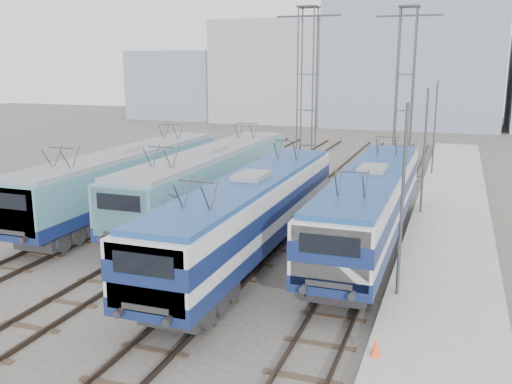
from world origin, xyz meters
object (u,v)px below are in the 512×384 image
object	(u,v)px
catenary_tower_east	(405,87)
safety_cone	(376,347)
locomotive_far_right	(371,201)
mast_mid	(424,154)
locomotive_center_right	(250,210)
catenary_tower_west	(307,87)
mast_rear	(435,130)
mast_front	(402,206)
locomotive_center_left	(210,177)
locomotive_far_left	(125,177)

from	to	relation	value
catenary_tower_east	safety_cone	bearing A→B (deg)	-85.71
locomotive_far_right	mast_mid	distance (m)	6.70
locomotive_center_right	mast_mid	size ratio (longest dim) A/B	2.51
catenary_tower_west	mast_rear	size ratio (longest dim) A/B	1.71
mast_front	mast_mid	world-z (taller)	same
locomotive_center_left	catenary_tower_west	bearing A→B (deg)	79.22
locomotive_center_right	safety_cone	bearing A→B (deg)	-47.90
mast_rear	safety_cone	distance (m)	28.83
locomotive_far_right	safety_cone	world-z (taller)	locomotive_far_right
locomotive_center_right	safety_cone	world-z (taller)	locomotive_center_right
locomotive_center_left	mast_mid	world-z (taller)	mast_mid
mast_rear	locomotive_center_right	bearing A→B (deg)	-106.26
catenary_tower_west	catenary_tower_east	size ratio (longest dim) A/B	1.00
catenary_tower_west	mast_front	distance (m)	22.00
locomotive_far_left	locomotive_center_right	world-z (taller)	locomotive_far_left
catenary_tower_west	mast_front	bearing A→B (deg)	-66.73
locomotive_center_left	mast_mid	bearing A→B (deg)	19.41
locomotive_far_right	mast_rear	xyz separation A→B (m)	(1.85, 18.32, 1.26)
mast_front	mast_mid	size ratio (longest dim) A/B	1.00
mast_front	safety_cone	bearing A→B (deg)	-91.22
locomotive_center_left	catenary_tower_west	size ratio (longest dim) A/B	1.50
catenary_tower_east	mast_rear	xyz separation A→B (m)	(2.10, 2.00, -3.14)
locomotive_center_left	safety_cone	size ratio (longest dim) A/B	33.03
catenary_tower_west	mast_mid	xyz separation A→B (m)	(8.60, -8.00, -3.14)
catenary_tower_east	mast_rear	distance (m)	4.28
locomotive_center_right	locomotive_far_right	distance (m)	5.67
catenary_tower_west	mast_rear	bearing A→B (deg)	24.94
locomotive_far_right	catenary_tower_east	bearing A→B (deg)	90.88
catenary_tower_west	locomotive_center_left	bearing A→B (deg)	-100.78
catenary_tower_west	mast_rear	distance (m)	9.99
mast_front	mast_rear	bearing A→B (deg)	90.00
locomotive_center_left	catenary_tower_west	world-z (taller)	catenary_tower_west
locomotive_far_right	catenary_tower_west	bearing A→B (deg)	115.24
catenary_tower_west	safety_cone	xyz separation A→B (m)	(8.50, -24.68, -6.07)
locomotive_center_right	locomotive_far_right	bearing A→B (deg)	37.45
locomotive_center_left	mast_rear	world-z (taller)	mast_rear
locomotive_center_right	catenary_tower_east	bearing A→B (deg)	77.86
locomotive_center_right	mast_mid	bearing A→B (deg)	56.96
locomotive_far_left	mast_mid	bearing A→B (deg)	18.42
mast_front	mast_rear	xyz separation A→B (m)	(0.00, 24.00, 0.00)
mast_front	locomotive_center_right	bearing A→B (deg)	160.61
locomotive_far_left	mast_rear	size ratio (longest dim) A/B	2.53
locomotive_far_right	catenary_tower_east	size ratio (longest dim) A/B	1.46
catenary_tower_east	locomotive_far_left	bearing A→B (deg)	-131.24
catenary_tower_east	mast_front	distance (m)	22.32
locomotive_far_right	mast_front	bearing A→B (deg)	-71.97
locomotive_far_right	mast_front	xyz separation A→B (m)	(1.85, -5.68, 1.26)
locomotive_center_right	catenary_tower_west	size ratio (longest dim) A/B	1.47
locomotive_far_right	mast_rear	size ratio (longest dim) A/B	2.50
locomotive_center_left	locomotive_far_right	distance (m)	9.34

